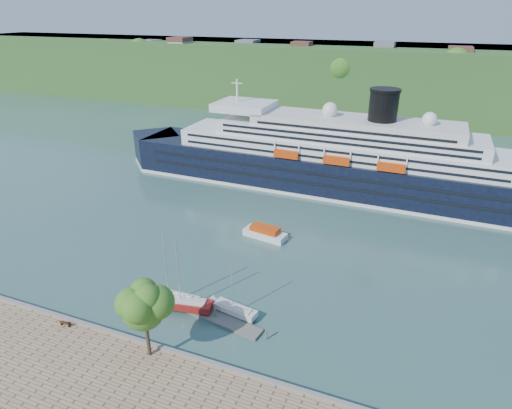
{
  "coord_description": "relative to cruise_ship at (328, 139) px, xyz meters",
  "views": [
    {
      "loc": [
        26.76,
        -31.66,
        37.01
      ],
      "look_at": [
        2.56,
        30.0,
        6.46
      ],
      "focal_mm": 30.0,
      "sensor_mm": 36.0,
      "label": 1
    }
  ],
  "objects": [
    {
      "name": "floating_pontoon",
      "position": [
        -4.95,
        -48.92,
        -11.19
      ],
      "size": [
        17.36,
        4.81,
        0.38
      ],
      "primitive_type": null,
      "rotation": [
        0.0,
        0.0,
        -0.16
      ],
      "color": "slate",
      "rests_on": "ground"
    },
    {
      "name": "ground",
      "position": [
        -8.56,
        -57.08,
        -11.38
      ],
      "size": [
        400.0,
        400.0,
        0.0
      ],
      "primitive_type": "plane",
      "color": "#2D504A",
      "rests_on": "ground"
    },
    {
      "name": "park_bench",
      "position": [
        -19.21,
        -58.28,
        -9.93
      ],
      "size": [
        1.41,
        0.63,
        0.89
      ],
      "primitive_type": null,
      "rotation": [
        0.0,
        0.0,
        0.04
      ],
      "color": "#3F2012",
      "rests_on": "promenade"
    },
    {
      "name": "sailboat_white_near",
      "position": [
        -9.69,
        -48.74,
        -6.17
      ],
      "size": [
        8.12,
        2.48,
        10.41
      ],
      "primitive_type": null,
      "rotation": [
        0.0,
        0.0,
        0.03
      ],
      "color": "silver",
      "rests_on": "ground"
    },
    {
      "name": "cruise_ship",
      "position": [
        0.0,
        0.0,
        0.0
      ],
      "size": [
        101.6,
        16.71,
        22.76
      ],
      "primitive_type": null,
      "rotation": [
        0.0,
        0.0,
        -0.02
      ],
      "color": "black",
      "rests_on": "ground"
    },
    {
      "name": "tender_launch",
      "position": [
        -4.54,
        -26.46,
        -10.3
      ],
      "size": [
        8.11,
        3.86,
        2.15
      ],
      "primitive_type": null,
      "rotation": [
        0.0,
        0.0,
        -0.16
      ],
      "color": "#C53B0B",
      "rests_on": "ground"
    },
    {
      "name": "sailboat_red",
      "position": [
        -7.5,
        -49.21,
        -6.11
      ],
      "size": [
        8.42,
        3.64,
        10.53
      ],
      "primitive_type": null,
      "rotation": [
        0.0,
        0.0,
        0.17
      ],
      "color": "maroon",
      "rests_on": "ground"
    },
    {
      "name": "promenade_tree",
      "position": [
        -6.68,
        -58.58,
        -5.1
      ],
      "size": [
        6.37,
        6.37,
        10.56
      ],
      "primitive_type": null,
      "color": "#2C691B",
      "rests_on": "promenade"
    },
    {
      "name": "sailboat_white_far",
      "position": [
        -0.86,
        -47.59,
        -7.11
      ],
      "size": [
        6.82,
        2.87,
        8.54
      ],
      "primitive_type": null,
      "rotation": [
        0.0,
        0.0,
        -0.16
      ],
      "color": "silver",
      "rests_on": "ground"
    },
    {
      "name": "far_hillside",
      "position": [
        -8.56,
        87.92,
        0.62
      ],
      "size": [
        400.0,
        50.0,
        24.0
      ],
      "primitive_type": "cube",
      "color": "#2C5622",
      "rests_on": "ground"
    },
    {
      "name": "quay_coping",
      "position": [
        -8.56,
        -57.28,
        -10.23
      ],
      "size": [
        220.0,
        0.5,
        0.3
      ],
      "primitive_type": "cube",
      "color": "slate",
      "rests_on": "promenade"
    }
  ]
}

